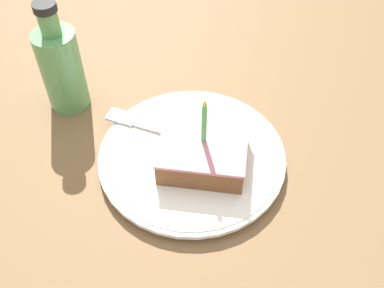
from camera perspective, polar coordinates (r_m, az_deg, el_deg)
The scene contains 5 objects.
ground_plane at distance 0.69m, azimuth -1.09°, elevation -1.20°, with size 2.40×2.40×0.04m.
plate at distance 0.65m, azimuth 0.00°, elevation -1.64°, with size 0.27×0.27×0.02m.
cake_slice at distance 0.62m, azimuth 1.45°, elevation -0.75°, with size 0.11×0.12×0.12m.
fork at distance 0.68m, azimuth -4.49°, elevation 2.15°, with size 0.06×0.19×0.00m.
bottle at distance 0.72m, azimuth -16.26°, elevation 9.37°, with size 0.06×0.06×0.18m.
Camera 1 is at (0.44, 0.07, 0.51)m, focal length 42.00 mm.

